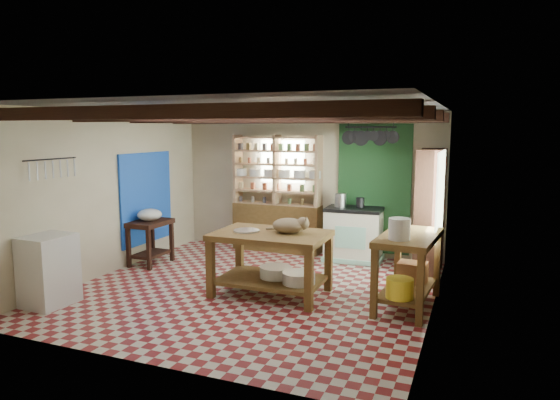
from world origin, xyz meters
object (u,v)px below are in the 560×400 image
at_px(right_counter, 408,271).
at_px(white_cabinet, 49,270).
at_px(cat, 289,226).
at_px(prep_table, 151,242).
at_px(work_table, 271,263).
at_px(stove, 354,234).

bearing_deg(right_counter, white_cabinet, -154.58).
bearing_deg(cat, white_cabinet, -161.65).
distance_m(prep_table, cat, 2.92).
relative_size(work_table, right_counter, 1.16).
relative_size(work_table, cat, 3.33).
distance_m(work_table, stove, 2.33).
bearing_deg(cat, work_table, -178.69).
relative_size(stove, prep_table, 1.28).
height_order(prep_table, white_cabinet, white_cabinet).
bearing_deg(work_table, stove, 73.58).
bearing_deg(prep_table, cat, -12.30).
height_order(white_cabinet, cat, cat).
bearing_deg(prep_table, work_table, -14.60).
bearing_deg(work_table, cat, 11.31).
xyz_separation_m(prep_table, right_counter, (4.38, -0.49, 0.10)).
bearing_deg(stove, cat, -102.50).
bearing_deg(stove, right_counter, -61.55).
relative_size(work_table, stove, 1.61).
bearing_deg(stove, work_table, -108.34).
bearing_deg(white_cabinet, work_table, 32.00).
xyz_separation_m(prep_table, cat, (2.78, -0.64, 0.61)).
bearing_deg(cat, prep_table, 156.83).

